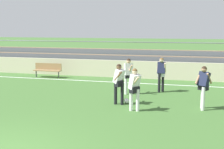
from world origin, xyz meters
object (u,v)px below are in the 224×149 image
player_white_overlapping (119,80)px  player_white_dropping_back (128,73)px  player_white_pressing_high (135,86)px  player_dark_trailing_run (161,72)px  soccer_ball (126,101)px  player_dark_wide_right (203,84)px  bench_far_right (48,69)px  bleacher_stand (89,59)px

player_white_overlapping → player_white_dropping_back: (-0.00, 1.95, 0.02)m
player_white_pressing_high → player_dark_trailing_run: (0.65, 3.64, 0.05)m
player_dark_trailing_run → soccer_ball: (-1.17, -2.62, -0.91)m
player_dark_trailing_run → player_dark_wide_right: player_dark_trailing_run is taller
player_dark_wide_right → player_white_overlapping: bearing=-178.1°
bench_far_right → player_white_overlapping: bearing=-42.2°
bench_far_right → player_dark_trailing_run: (7.39, -2.54, 0.47)m
player_white_overlapping → bleacher_stand: bearing=116.3°
bench_far_right → player_dark_wide_right: player_dark_wide_right is taller
player_white_overlapping → player_dark_trailing_run: size_ratio=0.99×
bench_far_right → soccer_ball: 8.09m
player_white_overlapping → player_dark_trailing_run: 3.19m
bench_far_right → player_white_dropping_back: size_ratio=1.05×
player_dark_wide_right → player_white_dropping_back: bearing=151.0°
player_white_pressing_high → player_dark_wide_right: bearing=19.8°
player_white_dropping_back → player_dark_wide_right: player_white_dropping_back is taller
player_white_dropping_back → player_dark_trailing_run: 1.70m
player_white_dropping_back → soccer_ball: bearing=-80.9°
bleacher_stand → player_dark_wide_right: bleacher_stand is taller
player_white_dropping_back → player_dark_wide_right: size_ratio=1.01×
player_dark_wide_right → soccer_ball: bearing=177.9°
player_white_pressing_high → player_white_dropping_back: bearing=106.3°
player_white_pressing_high → player_white_dropping_back: size_ratio=0.96×
player_white_pressing_high → soccer_ball: bearing=117.1°
player_white_pressing_high → bleacher_stand: bearing=118.2°
bleacher_stand → player_dark_wide_right: 11.69m
player_dark_wide_right → player_white_pressing_high: bearing=-160.2°
bench_far_right → player_white_pressing_high: 9.15m
bleacher_stand → player_white_overlapping: size_ratio=15.99×
bleacher_stand → bench_far_right: size_ratio=14.98×
bench_far_right → player_white_overlapping: (5.95, -5.39, 0.46)m
bench_far_right → soccer_ball: bench_far_right is taller
bleacher_stand → bench_far_right: (-1.55, -3.52, -0.33)m
player_white_overlapping → player_white_pressing_high: bearing=-44.9°
bleacher_stand → player_white_pressing_high: size_ratio=16.46×
player_dark_trailing_run → player_dark_wide_right: bearing=-55.7°
bench_far_right → soccer_ball: size_ratio=8.18×
player_white_pressing_high → player_dark_wide_right: (2.52, 0.91, 0.04)m
player_white_dropping_back → player_white_pressing_high: bearing=-73.7°
soccer_ball → bench_far_right: bearing=140.3°
soccer_ball → bleacher_stand: bearing=118.3°
bleacher_stand → player_dark_trailing_run: (5.84, -6.05, 0.15)m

